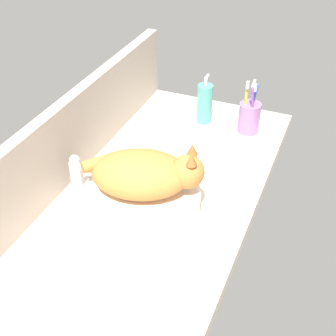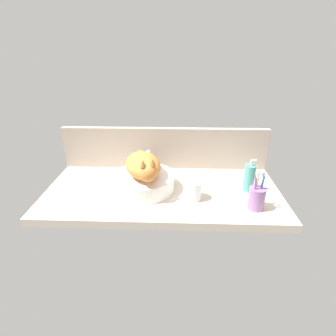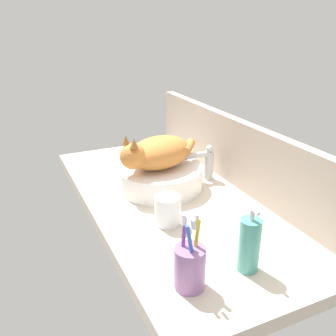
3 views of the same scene
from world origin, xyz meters
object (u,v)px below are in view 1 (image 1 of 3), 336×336
toothbrush_cup (249,117)px  faucet (80,175)px  soap_dispenser (205,103)px  water_glass (202,160)px  cat (146,173)px  sink_basin (142,203)px

toothbrush_cup → faucet: bearing=146.4°
soap_dispenser → water_glass: 29.70cm
cat → toothbrush_cup: 54.62cm
toothbrush_cup → water_glass: size_ratio=2.05×
soap_dispenser → toothbrush_cup: 16.04cm
soap_dispenser → toothbrush_cup: size_ratio=0.93×
faucet → soap_dispenser: soap_dispenser is taller
sink_basin → water_glass: (24.74, -8.29, -0.08)cm
soap_dispenser → water_glass: size_ratio=1.90×
cat → soap_dispenser: bearing=1.9°
water_glass → cat: bearing=163.9°
sink_basin → soap_dispenser: (52.95, 0.43, 3.08)cm
cat → soap_dispenser: size_ratio=1.83×
soap_dispenser → cat: bearing=-178.1°
faucet → water_glass: bearing=-48.5°
faucet → soap_dispenser: (52.36, -18.53, -0.17)cm
soap_dispenser → water_glass: bearing=-162.8°
water_glass → soap_dispenser: bearing=17.2°
cat → soap_dispenser: 52.92cm
faucet → toothbrush_cup: (51.97, -34.49, -1.69)cm
sink_basin → soap_dispenser: size_ratio=1.80×
cat → water_glass: size_ratio=3.48×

